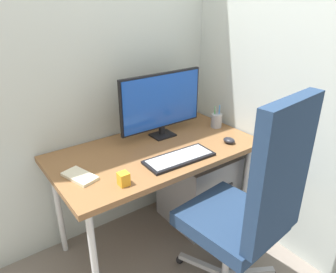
% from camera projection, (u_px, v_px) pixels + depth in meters
% --- Properties ---
extents(ground_plane, '(8.00, 8.00, 0.00)m').
position_uv_depth(ground_plane, '(157.00, 237.00, 2.35)').
color(ground_plane, slate).
extents(wall_back, '(2.65, 0.04, 2.80)m').
position_uv_depth(wall_back, '(121.00, 33.00, 2.04)').
color(wall_back, '#B7C1BC').
rests_on(wall_back, ground_plane).
extents(wall_side_right, '(0.04, 2.03, 2.80)m').
position_uv_depth(wall_side_right, '(263.00, 34.00, 1.99)').
color(wall_side_right, '#B7C1BC').
rests_on(wall_side_right, ground_plane).
extents(desk, '(1.32, 0.70, 0.73)m').
position_uv_depth(desk, '(156.00, 157.00, 2.07)').
color(desk, brown).
rests_on(desk, ground_plane).
extents(office_chair, '(0.63, 0.64, 1.25)m').
position_uv_depth(office_chair, '(252.00, 205.00, 1.63)').
color(office_chair, black).
rests_on(office_chair, ground_plane).
extents(filing_cabinet, '(0.45, 0.48, 0.55)m').
position_uv_depth(filing_cabinet, '(198.00, 187.00, 2.45)').
color(filing_cabinet, gray).
rests_on(filing_cabinet, ground_plane).
extents(monitor, '(0.62, 0.12, 0.44)m').
position_uv_depth(monitor, '(162.00, 102.00, 2.13)').
color(monitor, black).
rests_on(monitor, desk).
extents(keyboard, '(0.44, 0.19, 0.02)m').
position_uv_depth(keyboard, '(179.00, 158.00, 1.91)').
color(keyboard, black).
rests_on(keyboard, desk).
extents(mouse, '(0.07, 0.09, 0.04)m').
position_uv_depth(mouse, '(229.00, 140.00, 2.11)').
color(mouse, black).
rests_on(mouse, desk).
extents(pen_holder, '(0.08, 0.08, 0.17)m').
position_uv_depth(pen_holder, '(216.00, 120.00, 2.35)').
color(pen_holder, '#9EA0A5').
rests_on(pen_holder, desk).
extents(notebook, '(0.15, 0.22, 0.02)m').
position_uv_depth(notebook, '(80.00, 176.00, 1.72)').
color(notebook, beige).
rests_on(notebook, desk).
extents(desk_clamp_accessory, '(0.05, 0.05, 0.07)m').
position_uv_depth(desk_clamp_accessory, '(124.00, 179.00, 1.65)').
color(desk_clamp_accessory, orange).
rests_on(desk_clamp_accessory, desk).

